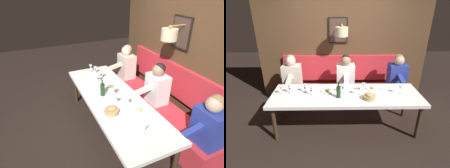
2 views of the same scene
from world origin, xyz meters
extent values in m
plane|color=black|center=(0.00, 0.00, 0.00)|extent=(12.00, 12.00, 0.00)
cube|color=white|center=(0.00, 0.00, 0.71)|extent=(0.90, 2.74, 0.06)
cylinder|color=#352416|center=(-0.35, 1.27, 0.34)|extent=(0.07, 0.07, 0.68)
cylinder|color=#352416|center=(0.35, -1.27, 0.34)|extent=(0.07, 0.07, 0.68)
cylinder|color=#352416|center=(0.35, 1.27, 0.34)|extent=(0.07, 0.07, 0.68)
cube|color=red|center=(0.89, 0.00, 0.23)|extent=(0.52, 2.94, 0.45)
cube|color=brown|center=(1.48, 0.00, 1.45)|extent=(0.10, 4.14, 2.90)
cube|color=red|center=(1.39, 0.00, 0.77)|extent=(0.10, 2.94, 0.64)
cube|color=black|center=(1.42, 0.12, 1.68)|extent=(0.04, 0.45, 0.59)
cube|color=#4C382D|center=(1.40, 0.12, 1.68)|extent=(0.01, 0.39, 0.53)
cylinder|color=#A37F38|center=(1.25, 0.05, 1.84)|extent=(0.35, 0.02, 0.02)
cylinder|color=beige|center=(1.08, 0.05, 1.70)|extent=(0.28, 0.28, 0.20)
sphere|color=#A37F38|center=(1.08, 0.05, 1.83)|extent=(0.06, 0.06, 0.06)
cube|color=#283893|center=(0.89, -1.23, 0.73)|extent=(0.30, 0.40, 0.56)
sphere|color=#D1A889|center=(0.87, -1.23, 1.11)|extent=(0.22, 0.22, 0.22)
sphere|color=#937047|center=(0.90, -1.23, 1.14)|extent=(0.20, 0.20, 0.20)
cube|color=#283893|center=(0.60, -1.23, 0.77)|extent=(0.33, 0.09, 0.14)
cube|color=white|center=(0.89, -0.04, 0.73)|extent=(0.30, 0.40, 0.56)
sphere|color=#A37A60|center=(0.87, -0.04, 1.11)|extent=(0.22, 0.22, 0.22)
sphere|color=black|center=(0.90, -0.04, 1.14)|extent=(0.20, 0.20, 0.20)
cube|color=white|center=(0.60, -0.04, 0.77)|extent=(0.33, 0.09, 0.14)
cube|color=beige|center=(0.89, 1.18, 0.73)|extent=(0.30, 0.40, 0.56)
sphere|color=beige|center=(0.87, 1.18, 1.11)|extent=(0.22, 0.22, 0.22)
sphere|color=tan|center=(0.90, 1.18, 1.14)|extent=(0.20, 0.20, 0.20)
cube|color=beige|center=(0.60, 1.18, 0.77)|extent=(0.33, 0.09, 0.14)
cylinder|color=white|center=(0.20, -0.54, 0.75)|extent=(0.24, 0.24, 0.01)
ellipsoid|color=#D1BC84|center=(0.20, -0.54, 0.77)|extent=(0.11, 0.09, 0.04)
cube|color=silver|center=(0.18, -0.68, 0.74)|extent=(0.17, 0.02, 0.01)
cube|color=silver|center=(0.22, -0.39, 0.74)|extent=(0.18, 0.03, 0.01)
cylinder|color=silver|center=(0.10, 0.33, 0.75)|extent=(0.24, 0.24, 0.01)
ellipsoid|color=#668447|center=(0.10, 0.33, 0.77)|extent=(0.11, 0.09, 0.04)
cube|color=silver|center=(0.08, 0.19, 0.74)|extent=(0.17, 0.04, 0.01)
cube|color=silver|center=(0.12, 0.48, 0.74)|extent=(0.18, 0.04, 0.01)
cylinder|color=silver|center=(0.00, -0.99, 0.74)|extent=(0.06, 0.06, 0.00)
cylinder|color=silver|center=(0.00, -0.99, 0.78)|extent=(0.01, 0.01, 0.07)
cone|color=silver|center=(0.00, -0.99, 0.86)|extent=(0.07, 0.07, 0.08)
cylinder|color=silver|center=(0.09, 0.76, 0.74)|extent=(0.06, 0.06, 0.00)
cylinder|color=silver|center=(0.09, 0.76, 0.78)|extent=(0.01, 0.01, 0.07)
cone|color=silver|center=(0.09, 0.76, 0.86)|extent=(0.07, 0.07, 0.08)
cylinder|color=maroon|center=(0.09, 0.76, 0.83)|extent=(0.03, 0.03, 0.02)
cylinder|color=silver|center=(0.01, 1.18, 0.74)|extent=(0.06, 0.06, 0.00)
cylinder|color=silver|center=(0.01, 1.18, 0.78)|extent=(0.01, 0.01, 0.07)
cone|color=silver|center=(0.01, 1.18, 0.86)|extent=(0.07, 0.07, 0.08)
cylinder|color=silver|center=(0.06, 1.05, 0.74)|extent=(0.06, 0.06, 0.00)
cylinder|color=silver|center=(0.06, 1.05, 0.78)|extent=(0.01, 0.01, 0.07)
cone|color=silver|center=(0.06, 1.05, 0.86)|extent=(0.07, 0.07, 0.08)
cylinder|color=maroon|center=(0.06, 1.05, 0.83)|extent=(0.03, 0.03, 0.02)
cylinder|color=silver|center=(0.11, -0.33, 0.74)|extent=(0.06, 0.06, 0.00)
cylinder|color=silver|center=(0.11, -0.33, 0.78)|extent=(0.01, 0.01, 0.07)
cone|color=silver|center=(0.11, -0.33, 0.86)|extent=(0.07, 0.07, 0.08)
cylinder|color=silver|center=(-0.03, 0.64, 0.74)|extent=(0.06, 0.06, 0.00)
cylinder|color=silver|center=(-0.03, 0.64, 0.78)|extent=(0.01, 0.01, 0.07)
cone|color=silver|center=(-0.03, 0.64, 0.86)|extent=(0.07, 0.07, 0.08)
cylinder|color=maroon|center=(-0.03, 0.64, 0.83)|extent=(0.03, 0.03, 0.02)
cylinder|color=silver|center=(0.07, 0.06, 0.74)|extent=(0.06, 0.06, 0.00)
cylinder|color=silver|center=(0.07, 0.06, 0.78)|extent=(0.01, 0.01, 0.07)
cone|color=silver|center=(0.07, 0.06, 0.86)|extent=(0.07, 0.07, 0.08)
cylinder|color=maroon|center=(0.07, 0.06, 0.84)|extent=(0.03, 0.03, 0.03)
cylinder|color=silver|center=(-0.04, -0.23, 0.74)|extent=(0.06, 0.06, 0.00)
cylinder|color=silver|center=(-0.04, -0.23, 0.78)|extent=(0.01, 0.01, 0.07)
cone|color=silver|center=(-0.04, -0.23, 0.86)|extent=(0.07, 0.07, 0.08)
cylinder|color=#19381E|center=(-0.13, 0.14, 0.85)|extent=(0.08, 0.08, 0.22)
cylinder|color=#19381E|center=(-0.13, 0.14, 1.00)|extent=(0.03, 0.03, 0.08)
cylinder|color=tan|center=(-0.20, -0.39, 0.78)|extent=(0.22, 0.22, 0.07)
ellipsoid|color=tan|center=(-0.20, -0.39, 0.83)|extent=(0.15, 0.13, 0.06)
camera|label=1|loc=(-1.17, -2.56, 2.49)|focal=30.89mm
camera|label=2|loc=(-2.99, 0.21, 2.30)|focal=29.27mm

